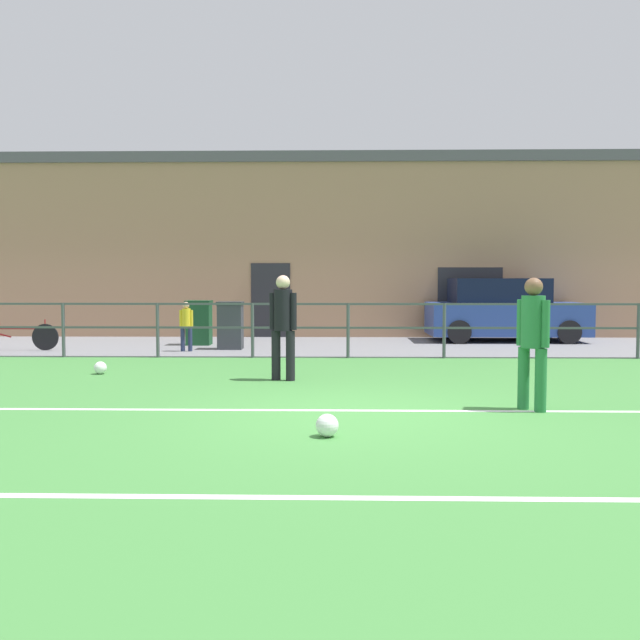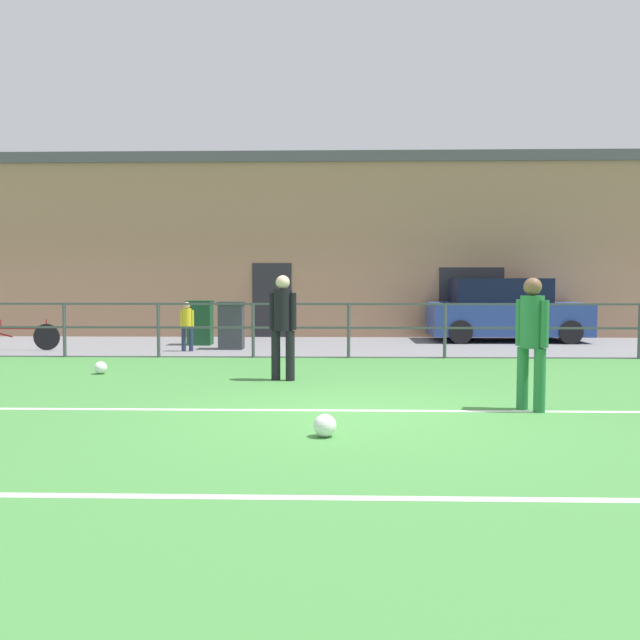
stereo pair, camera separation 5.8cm
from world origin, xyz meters
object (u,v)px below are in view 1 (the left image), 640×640
(player_goalkeeper, at_px, (283,321))
(parked_car_red, at_px, (504,311))
(soccer_ball_match, at_px, (327,425))
(spectator_child, at_px, (186,323))
(bicycle_parked_0, at_px, (11,336))
(player_striker, at_px, (533,335))
(trash_bin_0, at_px, (230,325))
(soccer_ball_spare, at_px, (100,368))
(trash_bin_1, at_px, (199,322))

(player_goalkeeper, distance_m, parked_car_red, 8.88)
(soccer_ball_match, bearing_deg, spectator_child, 111.56)
(bicycle_parked_0, bearing_deg, player_striker, -35.05)
(player_striker, relative_size, soccer_ball_match, 6.91)
(trash_bin_0, bearing_deg, spectator_child, -150.51)
(soccer_ball_spare, relative_size, parked_car_red, 0.05)
(player_goalkeeper, height_order, spectator_child, player_goalkeeper)
(spectator_child, distance_m, bicycle_parked_0, 4.08)
(spectator_child, xyz_separation_m, trash_bin_1, (-0.02, 1.55, -0.08))
(parked_car_red, xyz_separation_m, bicycle_parked_0, (-11.86, -2.70, -0.46))
(player_striker, height_order, soccer_ball_match, player_striker)
(spectator_child, height_order, trash_bin_1, spectator_child)
(player_goalkeeper, xyz_separation_m, bicycle_parked_0, (-6.58, 4.42, -0.63))
(player_striker, height_order, bicycle_parked_0, player_striker)
(spectator_child, xyz_separation_m, parked_car_red, (7.80, 2.83, 0.15))
(parked_car_red, bearing_deg, soccer_ball_match, -112.08)
(player_goalkeeper, relative_size, soccer_ball_spare, 7.79)
(soccer_ball_spare, bearing_deg, parked_car_red, 37.28)
(player_striker, bearing_deg, parked_car_red, -51.93)
(parked_car_red, distance_m, trash_bin_0, 7.26)
(soccer_ball_spare, bearing_deg, player_goalkeeper, -11.45)
(spectator_child, xyz_separation_m, bicycle_parked_0, (-4.06, 0.13, -0.31))
(soccer_ball_spare, distance_m, bicycle_parked_0, 5.05)
(soccer_ball_spare, relative_size, trash_bin_0, 0.20)
(player_goalkeeper, xyz_separation_m, spectator_child, (-2.52, 4.30, -0.31))
(soccer_ball_match, xyz_separation_m, parked_car_red, (4.52, 11.14, 0.68))
(spectator_child, bearing_deg, trash_bin_1, -95.98)
(player_goalkeeper, bearing_deg, trash_bin_1, -48.25)
(bicycle_parked_0, distance_m, trash_bin_1, 4.29)
(trash_bin_1, bearing_deg, soccer_ball_match, -71.47)
(soccer_ball_spare, distance_m, parked_car_red, 10.71)
(player_goalkeeper, distance_m, soccer_ball_spare, 3.40)
(player_striker, xyz_separation_m, trash_bin_1, (-5.84, 8.36, -0.37))
(player_goalkeeper, distance_m, soccer_ball_match, 4.17)
(parked_car_red, bearing_deg, trash_bin_1, -170.70)
(soccer_ball_match, xyz_separation_m, trash_bin_1, (-3.31, 9.86, 0.46))
(spectator_child, bearing_deg, parked_car_red, -166.90)
(player_goalkeeper, xyz_separation_m, player_striker, (3.30, -2.51, -0.03))
(soccer_ball_match, xyz_separation_m, spectator_child, (-3.28, 8.31, 0.53))
(player_striker, height_order, trash_bin_0, player_striker)
(bicycle_parked_0, xyz_separation_m, trash_bin_0, (4.98, 0.39, 0.24))
(player_striker, xyz_separation_m, soccer_ball_match, (-2.54, -1.51, -0.82))
(bicycle_parked_0, distance_m, trash_bin_0, 5.00)
(soccer_ball_spare, bearing_deg, bicycle_parked_0, 131.67)
(spectator_child, bearing_deg, player_goalkeeper, 113.53)
(player_goalkeeper, bearing_deg, player_striker, 161.02)
(bicycle_parked_0, bearing_deg, player_goalkeeper, -33.92)
(spectator_child, distance_m, trash_bin_0, 1.06)
(player_goalkeeper, xyz_separation_m, parked_car_red, (5.28, 7.13, -0.17))
(player_goalkeeper, relative_size, spectator_child, 1.53)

